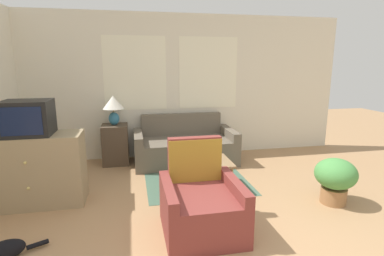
# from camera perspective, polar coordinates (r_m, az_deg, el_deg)

# --- Properties ---
(wall_back) EXTENTS (6.38, 0.06, 2.60)m
(wall_back) POSITION_cam_1_polar(r_m,az_deg,el_deg) (5.60, -2.91, 7.92)
(wall_back) COLOR silver
(wall_back) RESTS_ON ground_plane
(rug) EXTENTS (1.50, 1.95, 0.01)m
(rug) POSITION_cam_1_polar(r_m,az_deg,el_deg) (4.83, 0.07, -8.68)
(rug) COLOR #476651
(rug) RESTS_ON ground_plane
(couch) EXTENTS (1.76, 0.89, 0.82)m
(couch) POSITION_cam_1_polar(r_m,az_deg,el_deg) (5.35, -1.45, -3.70)
(couch) COLOR #665B4C
(couch) RESTS_ON ground_plane
(armchair) EXTENTS (0.79, 0.84, 0.93)m
(armchair) POSITION_cam_1_polar(r_m,az_deg,el_deg) (3.24, 1.67, -14.48)
(armchair) COLOR brown
(armchair) RESTS_ON ground_plane
(tv_dresser) EXTENTS (1.18, 0.52, 0.89)m
(tv_dresser) POSITION_cam_1_polar(r_m,az_deg,el_deg) (4.19, -27.92, -7.08)
(tv_dresser) COLOR #998460
(tv_dresser) RESTS_ON ground_plane
(television) EXTENTS (0.54, 0.46, 0.41)m
(television) POSITION_cam_1_polar(r_m,az_deg,el_deg) (4.04, -28.85, 1.70)
(television) COLOR black
(television) RESTS_ON tv_dresser
(side_table) EXTENTS (0.44, 0.44, 0.69)m
(side_table) POSITION_cam_1_polar(r_m,az_deg,el_deg) (5.39, -14.37, -3.02)
(side_table) COLOR #4C3D2D
(side_table) RESTS_ON ground_plane
(table_lamp) EXTENTS (0.36, 0.36, 0.50)m
(table_lamp) POSITION_cam_1_polar(r_m,az_deg,el_deg) (5.26, -14.76, 4.16)
(table_lamp) COLOR teal
(table_lamp) RESTS_ON side_table
(coffee_table) EXTENTS (0.83, 0.60, 0.40)m
(coffee_table) POSITION_cam_1_polar(r_m,az_deg,el_deg) (4.17, 1.68, -6.98)
(coffee_table) COLOR #8E704C
(coffee_table) RESTS_ON ground_plane
(laptop) EXTENTS (0.30, 0.29, 0.24)m
(laptop) POSITION_cam_1_polar(r_m,az_deg,el_deg) (4.10, -0.54, -5.84)
(laptop) COLOR #47474C
(laptop) RESTS_ON coffee_table
(cup_navy) EXTENTS (0.08, 0.08, 0.09)m
(cup_navy) POSITION_cam_1_polar(r_m,az_deg,el_deg) (4.34, 1.00, -4.90)
(cup_navy) COLOR #191E4C
(cup_navy) RESTS_ON coffee_table
(potted_plant) EXTENTS (0.50, 0.50, 0.58)m
(potted_plant) POSITION_cam_1_polar(r_m,az_deg,el_deg) (4.16, 25.64, -8.47)
(potted_plant) COLOR #996B42
(potted_plant) RESTS_ON ground_plane
(cat_black) EXTENTS (0.59, 0.34, 0.20)m
(cat_black) POSITION_cam_1_polar(r_m,az_deg,el_deg) (3.34, -32.75, -19.15)
(cat_black) COLOR black
(cat_black) RESTS_ON ground_plane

